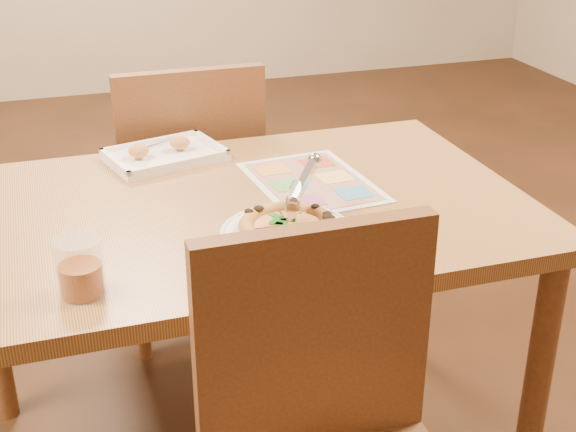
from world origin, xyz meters
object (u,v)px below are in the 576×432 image
object	(u,v)px
chair_far	(188,172)
menu	(312,182)
dining_table	(239,238)
appetizer_tray	(164,155)
chair_near	(331,428)
glass_tumbler	(80,271)
pizza	(288,227)
pizza_cutter	(301,187)
plate	(288,235)

from	to	relation	value
chair_far	menu	world-z (taller)	chair_far
dining_table	chair_far	distance (m)	0.61
appetizer_tray	chair_near	bearing A→B (deg)	-83.32
chair_far	glass_tumbler	xyz separation A→B (m)	(-0.37, -0.90, 0.20)
chair_near	dining_table	bearing A→B (deg)	90.00
glass_tumbler	menu	distance (m)	0.67
pizza	chair_far	bearing A→B (deg)	93.97
pizza	pizza_cutter	size ratio (longest dim) A/B	1.49
appetizer_tray	glass_tumbler	distance (m)	0.67
pizza	glass_tumbler	xyz separation A→B (m)	(-0.42, -0.10, 0.02)
chair_near	pizza	xyz separation A→B (m)	(0.06, 0.41, 0.18)
dining_table	pizza	size ratio (longest dim) A/B	6.34
chair_near	appetizer_tray	world-z (taller)	chair_near
appetizer_tray	glass_tumbler	xyz separation A→B (m)	(-0.26, -0.62, 0.04)
dining_table	menu	size ratio (longest dim) A/B	3.59
chair_near	appetizer_tray	bearing A→B (deg)	96.68
chair_near	appetizer_tray	size ratio (longest dim) A/B	1.47
menu	pizza_cutter	bearing A→B (deg)	-115.21
plate	pizza_cutter	size ratio (longest dim) A/B	2.04
dining_table	plate	xyz separation A→B (m)	(0.05, -0.19, 0.09)
plate	glass_tumbler	world-z (taller)	glass_tumbler
dining_table	chair_far	bearing A→B (deg)	90.00
glass_tumbler	pizza_cutter	bearing A→B (deg)	17.80
dining_table	chair_far	size ratio (longest dim) A/B	2.77
appetizer_tray	menu	world-z (taller)	appetizer_tray
dining_table	pizza	xyz separation A→B (m)	(0.06, -0.20, 0.11)
plate	chair_near	bearing A→B (deg)	-97.68
appetizer_tray	menu	bearing A→B (deg)	-39.99
dining_table	menu	distance (m)	0.23
pizza_cutter	menu	world-z (taller)	pizza_cutter
appetizer_tray	menu	size ratio (longest dim) A/B	0.88
chair_near	pizza	bearing A→B (deg)	82.25
dining_table	chair_near	world-z (taller)	chair_near
pizza_cutter	pizza	bearing A→B (deg)	178.79
pizza	glass_tumbler	distance (m)	0.43
plate	appetizer_tray	bearing A→B (deg)	107.43
plate	glass_tumbler	bearing A→B (deg)	-166.71
menu	chair_far	bearing A→B (deg)	110.51
menu	plate	bearing A→B (deg)	-118.81
chair_far	pizza	size ratio (longest dim) A/B	2.29
pizza_cutter	appetizer_tray	size ratio (longest dim) A/B	0.43
pizza	appetizer_tray	xyz separation A→B (m)	(-0.16, 0.52, -0.01)
chair_far	appetizer_tray	distance (m)	0.34
plate	pizza_cutter	distance (m)	0.10
dining_table	pizza_cutter	world-z (taller)	pizza_cutter
dining_table	glass_tumbler	distance (m)	0.49
chair_near	appetizer_tray	distance (m)	0.95
plate	chair_far	bearing A→B (deg)	93.95
appetizer_tray	glass_tumbler	world-z (taller)	glass_tumbler
glass_tumbler	menu	size ratio (longest dim) A/B	0.30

